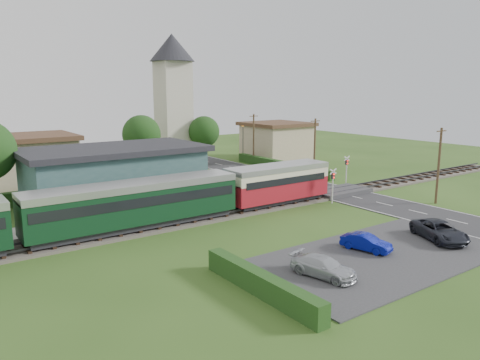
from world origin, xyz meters
TOP-DOWN VIEW (x-y plane):
  - ground at (0.00, 0.00)m, footprint 120.00×120.00m
  - railway_track at (0.00, 2.00)m, footprint 76.00×3.20m
  - road at (10.00, 0.00)m, footprint 6.00×70.00m
  - car_park at (-1.50, -12.00)m, footprint 17.00×9.00m
  - crossing_deck at (10.00, 2.00)m, footprint 6.20×3.40m
  - platform at (-10.00, 5.20)m, footprint 30.00×3.00m
  - equipment_hut at (-18.00, 5.20)m, footprint 2.30×2.30m
  - station_building at (-10.00, 10.99)m, footprint 16.00×9.00m
  - train at (-15.01, 2.00)m, footprint 43.20×2.90m
  - church_tower at (5.00, 28.00)m, footprint 6.00×6.00m
  - house_west at (-15.00, 25.00)m, footprint 10.80×8.80m
  - house_east at (20.00, 24.00)m, footprint 8.80×8.80m
  - hedge_carpark at (-11.00, -12.00)m, footprint 0.80×9.00m
  - hedge_roadside at (14.20, 16.00)m, footprint 0.80×18.00m
  - hedge_station at (-10.00, 15.50)m, footprint 22.00×0.80m
  - tree_b at (-2.00, 23.00)m, footprint 4.60×4.60m
  - tree_c at (8.00, 25.00)m, footprint 4.20×4.20m
  - utility_pole_b at (14.20, -6.00)m, footprint 1.40×0.22m
  - utility_pole_c at (14.20, 10.00)m, footprint 1.40×0.22m
  - utility_pole_d at (14.20, 22.00)m, footprint 1.40×0.22m
  - crossing_signal_near at (6.40, -0.41)m, footprint 0.84×0.28m
  - crossing_signal_far at (13.60, 4.39)m, footprint 0.84×0.28m
  - streetlamp_east at (16.00, 27.00)m, footprint 0.30×0.30m
  - car_on_road at (9.22, 11.01)m, footprint 3.32×1.97m
  - car_park_blue at (-1.42, -10.83)m, footprint 1.96×3.45m
  - car_park_silver at (-6.78, -12.26)m, footprint 2.46×4.19m
  - car_park_dark at (4.50, -12.35)m, footprint 3.87×5.16m
  - pedestrian_near at (-1.52, 4.67)m, footprint 0.56×0.37m
  - pedestrian_far at (-17.58, 4.89)m, footprint 0.94×1.07m

SIDE VIEW (x-z plane):
  - ground at x=0.00m, z-range 0.00..0.00m
  - road at x=10.00m, z-range 0.00..0.05m
  - car_park at x=-1.50m, z-range 0.00..0.08m
  - railway_track at x=0.00m, z-range -0.13..0.36m
  - crossing_deck at x=10.00m, z-range 0.00..0.45m
  - platform at x=-10.00m, z-range 0.00..0.45m
  - car_on_road at x=9.22m, z-range 0.05..1.11m
  - hedge_carpark at x=-11.00m, z-range 0.00..1.20m
  - hedge_roadside at x=14.20m, z-range 0.00..1.20m
  - car_park_blue at x=-1.42m, z-range 0.08..1.16m
  - car_park_silver at x=-6.78m, z-range 0.08..1.22m
  - hedge_station at x=-10.00m, z-range 0.00..1.30m
  - car_park_dark at x=4.50m, z-range 0.08..1.38m
  - pedestrian_near at x=-1.52m, z-range 0.45..1.96m
  - pedestrian_far at x=-17.58m, z-range 0.45..2.30m
  - equipment_hut at x=-18.00m, z-range 0.47..3.02m
  - crossing_signal_near at x=6.40m, z-range 0.50..3.78m
  - crossing_signal_far at x=13.60m, z-range 0.50..3.78m
  - train at x=-15.01m, z-range 0.48..3.88m
  - station_building at x=-10.00m, z-range 0.04..5.34m
  - house_west at x=-15.00m, z-range 0.04..5.54m
  - house_east at x=20.00m, z-range 0.05..5.55m
  - streetlamp_east at x=16.00m, z-range 0.46..5.62m
  - utility_pole_b at x=14.20m, z-range 0.13..7.13m
  - utility_pole_c at x=14.20m, z-range 0.13..7.13m
  - utility_pole_d at x=14.20m, z-range 0.13..7.13m
  - tree_c at x=8.00m, z-range 1.26..8.04m
  - tree_b at x=-2.00m, z-range 1.35..8.69m
  - church_tower at x=5.00m, z-range 1.43..19.03m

